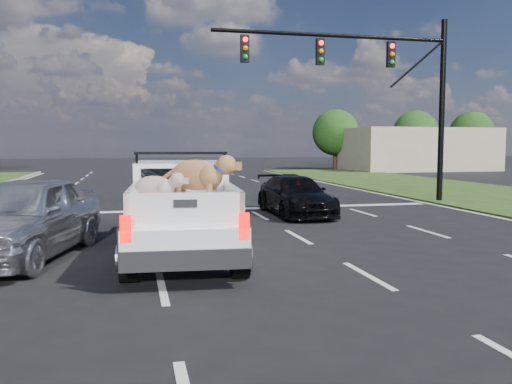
# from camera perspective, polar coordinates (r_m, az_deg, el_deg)

# --- Properties ---
(ground) EXTENTS (160.00, 160.00, 0.00)m
(ground) POSITION_cam_1_polar(r_m,az_deg,el_deg) (9.05, 1.43, -9.41)
(ground) COLOR black
(ground) RESTS_ON ground
(road_markings) EXTENTS (17.75, 60.00, 0.01)m
(road_markings) POSITION_cam_1_polar(r_m,az_deg,el_deg) (15.37, -4.71, -3.38)
(road_markings) COLOR silver
(road_markings) RESTS_ON ground
(traffic_signal) EXTENTS (9.11, 0.31, 7.00)m
(traffic_signal) POSITION_cam_1_polar(r_m,az_deg,el_deg) (21.31, 13.47, 11.58)
(traffic_signal) COLOR black
(traffic_signal) RESTS_ON ground
(building_right) EXTENTS (12.00, 7.00, 3.60)m
(building_right) POSITION_cam_1_polar(r_m,az_deg,el_deg) (48.89, 16.66, 4.33)
(building_right) COLOR #B9AB8D
(building_right) RESTS_ON ground
(tree_far_d) EXTENTS (4.20, 4.20, 5.40)m
(tree_far_d) POSITION_cam_1_polar(r_m,az_deg,el_deg) (49.92, 8.38, 6.21)
(tree_far_d) COLOR #332114
(tree_far_d) RESTS_ON ground
(tree_far_e) EXTENTS (4.20, 4.20, 5.40)m
(tree_far_e) POSITION_cam_1_polar(r_m,az_deg,el_deg) (53.36, 16.44, 5.98)
(tree_far_e) COLOR #332114
(tree_far_e) RESTS_ON ground
(tree_far_f) EXTENTS (4.20, 4.20, 5.40)m
(tree_far_f) POSITION_cam_1_polar(r_m,az_deg,el_deg) (56.55, 21.77, 5.77)
(tree_far_f) COLOR #332114
(tree_far_f) RESTS_ON ground
(pickup_truck) EXTENTS (2.45, 5.74, 2.10)m
(pickup_truck) POSITION_cam_1_polar(r_m,az_deg,el_deg) (11.23, -7.81, -1.48)
(pickup_truck) COLOR black
(pickup_truck) RESTS_ON ground
(silver_sedan) EXTENTS (3.08, 5.17, 1.65)m
(silver_sedan) POSITION_cam_1_polar(r_m,az_deg,el_deg) (11.68, -23.34, -2.42)
(silver_sedan) COLOR #B9BBC0
(silver_sedan) RESTS_ON ground
(black_coupe) EXTENTS (1.80, 4.27, 1.23)m
(black_coupe) POSITION_cam_1_polar(r_m,az_deg,el_deg) (17.34, 4.16, -0.38)
(black_coupe) COLOR black
(black_coupe) RESTS_ON ground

